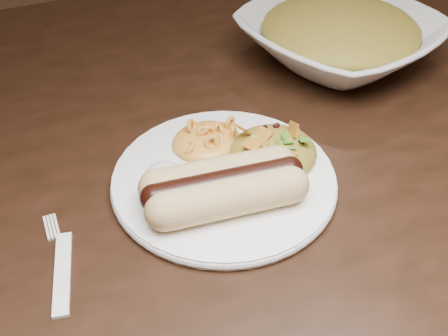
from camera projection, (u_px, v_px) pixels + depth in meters
name	position (u px, v px, depth m)	size (l,w,h in m)	color
table	(185.00, 170.00, 0.76)	(1.60, 0.90, 0.75)	black
plate	(224.00, 179.00, 0.60)	(0.25, 0.25, 0.01)	white
hotdog	(224.00, 186.00, 0.55)	(0.15, 0.09, 0.04)	#F5D47F
mac_and_cheese	(207.00, 133.00, 0.62)	(0.09, 0.08, 0.03)	#EA963D
sour_cream	(164.00, 172.00, 0.58)	(0.04, 0.04, 0.03)	white
taco_salad	(274.00, 145.00, 0.60)	(0.10, 0.10, 0.05)	#BA5426
fork	(63.00, 273.00, 0.50)	(0.02, 0.15, 0.00)	white
serving_bowl	(339.00, 39.00, 0.79)	(0.28, 0.28, 0.07)	white
bowl_filling	(340.00, 29.00, 0.78)	(0.24, 0.24, 0.06)	#BA5426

